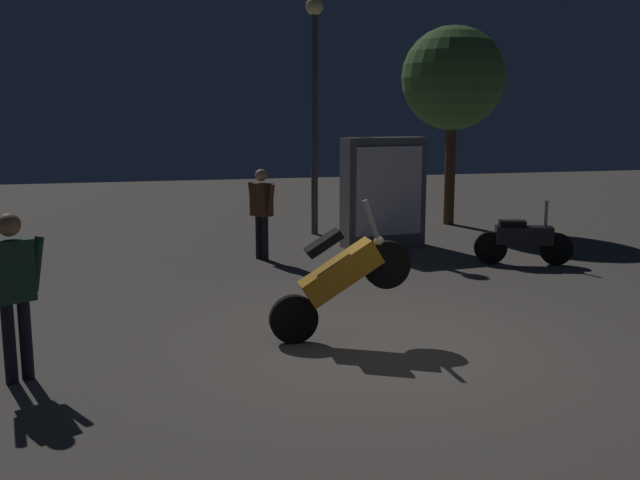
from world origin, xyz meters
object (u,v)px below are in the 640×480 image
at_px(person_bystander_far, 13,282).
at_px(streetlamp_near, 314,86).
at_px(motorcycle_black_parked_left, 523,239).
at_px(motorcycle_orange_foreground, 340,277).
at_px(kiosk_billboard, 383,192).
at_px(person_rider_beside, 261,206).

bearing_deg(person_bystander_far, streetlamp_near, -62.20).
bearing_deg(motorcycle_black_parked_left, person_bystander_far, -133.61).
xyz_separation_m(motorcycle_orange_foreground, streetlamp_near, (1.38, 7.12, 2.35)).
bearing_deg(streetlamp_near, kiosk_billboard, -60.10).
height_order(streetlamp_near, kiosk_billboard, streetlamp_near).
height_order(person_bystander_far, streetlamp_near, streetlamp_near).
xyz_separation_m(motorcycle_black_parked_left, streetlamp_near, (-2.76, 3.85, 2.66)).
distance_m(motorcycle_black_parked_left, streetlamp_near, 5.43).
bearing_deg(streetlamp_near, person_rider_beside, -122.86).
relative_size(motorcycle_black_parked_left, kiosk_billboard, 0.76).
distance_m(motorcycle_orange_foreground, streetlamp_near, 7.62).
relative_size(motorcycle_orange_foreground, person_bystander_far, 0.99).
bearing_deg(streetlamp_near, motorcycle_orange_foreground, -100.97).
bearing_deg(motorcycle_black_parked_left, motorcycle_orange_foreground, -121.93).
relative_size(motorcycle_black_parked_left, person_bystander_far, 0.96).
distance_m(motorcycle_black_parked_left, person_bystander_far, 8.46).
distance_m(motorcycle_orange_foreground, person_rider_beside, 4.78).
bearing_deg(motorcycle_black_parked_left, kiosk_billboard, 149.31).
xyz_separation_m(person_rider_beside, kiosk_billboard, (2.48, 0.67, 0.10)).
bearing_deg(streetlamp_near, motorcycle_black_parked_left, -54.36).
relative_size(motorcycle_orange_foreground, person_rider_beside, 1.04).
bearing_deg(kiosk_billboard, streetlamp_near, -66.84).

